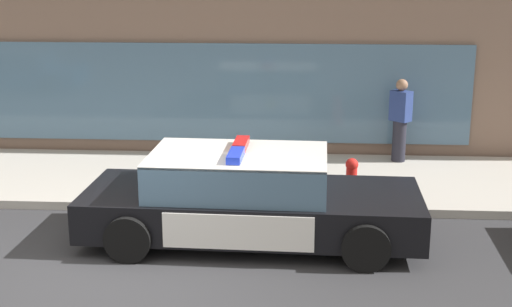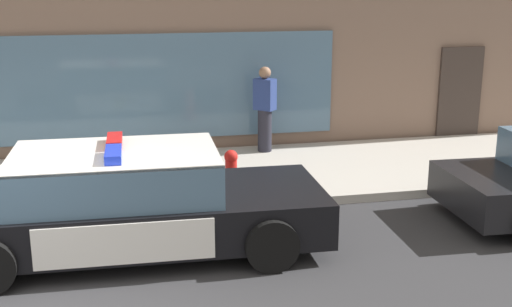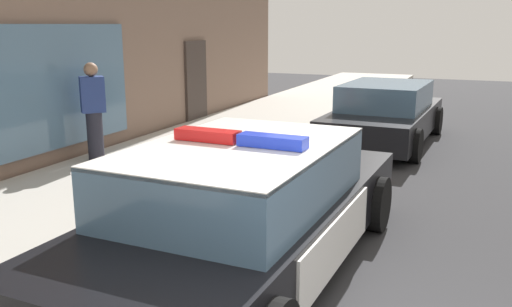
# 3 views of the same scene
# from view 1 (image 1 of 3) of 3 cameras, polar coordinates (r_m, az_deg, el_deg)

# --- Properties ---
(ground) EXTENTS (48.00, 48.00, 0.00)m
(ground) POSITION_cam_1_polar(r_m,az_deg,el_deg) (10.19, -11.56, -9.23)
(ground) COLOR #303033
(sidewalk) EXTENTS (48.00, 3.47, 0.15)m
(sidewalk) POSITION_cam_1_polar(r_m,az_deg,el_deg) (13.96, -7.21, -1.97)
(sidewalk) COLOR #B2ADA3
(sidewalk) RESTS_ON ground
(police_cruiser) EXTENTS (5.12, 2.26, 1.49)m
(police_cruiser) POSITION_cam_1_polar(r_m,az_deg,el_deg) (10.81, -0.64, -3.58)
(police_cruiser) COLOR black
(police_cruiser) RESTS_ON ground
(fire_hydrant) EXTENTS (0.34, 0.39, 0.73)m
(fire_hydrant) POSITION_cam_1_polar(r_m,az_deg,el_deg) (12.45, 7.66, -2.04)
(fire_hydrant) COLOR red
(fire_hydrant) RESTS_ON sidewalk
(pedestrian_on_sidewalk) EXTENTS (0.47, 0.46, 1.71)m
(pedestrian_on_sidewalk) POSITION_cam_1_polar(r_m,az_deg,el_deg) (14.85, 11.45, 2.63)
(pedestrian_on_sidewalk) COLOR #23232D
(pedestrian_on_sidewalk) RESTS_ON sidewalk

